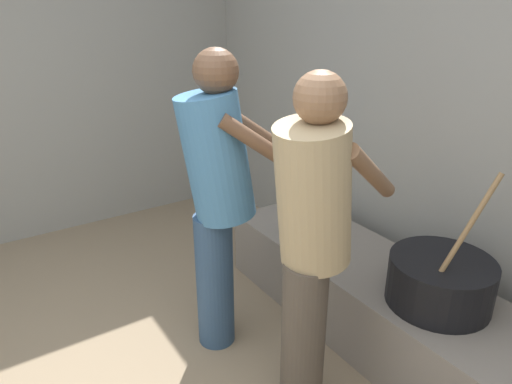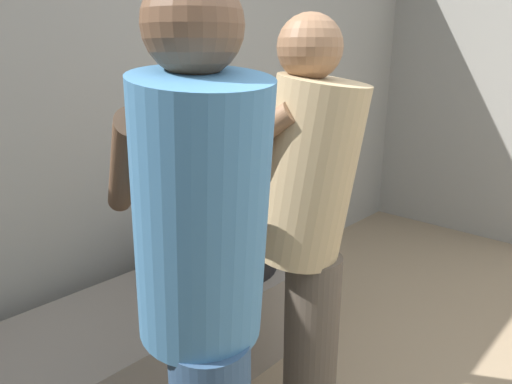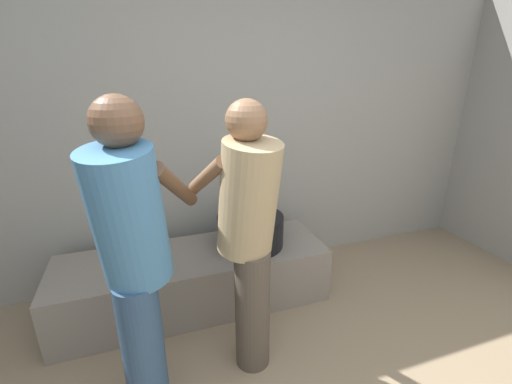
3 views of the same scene
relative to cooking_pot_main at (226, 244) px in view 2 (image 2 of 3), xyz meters
The scene contains 5 objects.
block_enclosure_rear 0.84m from the cooking_pot_main, 108.91° to the left, with size 5.45×0.20×2.35m, color gray.
hearth_ledge 0.54m from the cooking_pot_main, behind, with size 1.92×0.60×0.42m, color slate.
cooking_pot_main is the anchor object (origin of this frame).
cook_in_blue_shirt 1.15m from the cooking_pot_main, 136.34° to the right, with size 0.57×0.73×1.58m.
cook_in_tan_shirt 0.75m from the cooking_pot_main, 108.99° to the right, with size 0.51×0.71×1.54m.
Camera 2 is at (-1.25, 0.20, 1.43)m, focal length 32.68 mm.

